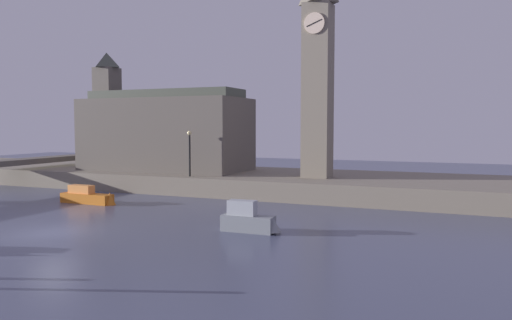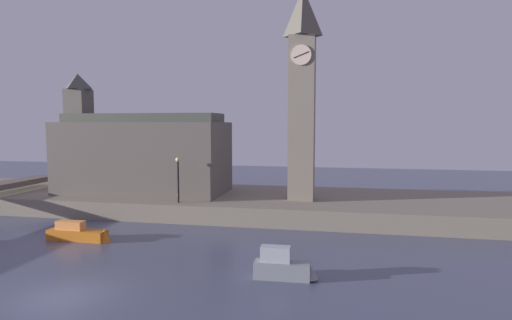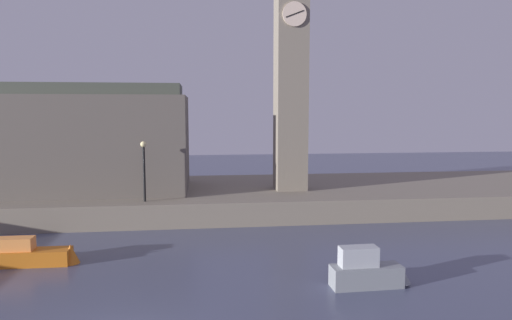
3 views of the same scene
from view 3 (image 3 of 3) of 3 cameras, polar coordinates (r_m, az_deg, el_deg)
name	(u,v)px [view 3 (image 3 of 3)]	position (r m, az deg, el deg)	size (l,w,h in m)	color
far_embankment	(162,198)	(33.35, -11.81, -4.75)	(70.00, 12.00, 1.50)	slate
clock_tower	(291,60)	(31.94, 4.42, 12.52)	(2.32, 2.36, 17.44)	slate
parliament_hall	(70,139)	(33.52, -22.42, 2.52)	(15.29, 6.91, 11.14)	#5B544C
streetlamp	(144,164)	(28.23, -13.95, -0.47)	(0.36, 0.36, 3.69)	black
boat_patrol_orange	(31,255)	(23.44, -26.55, -10.64)	(4.57, 1.06, 1.42)	orange
boat_cruiser_grey	(369,272)	(19.12, 14.09, -13.48)	(3.28, 1.00, 1.66)	gray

